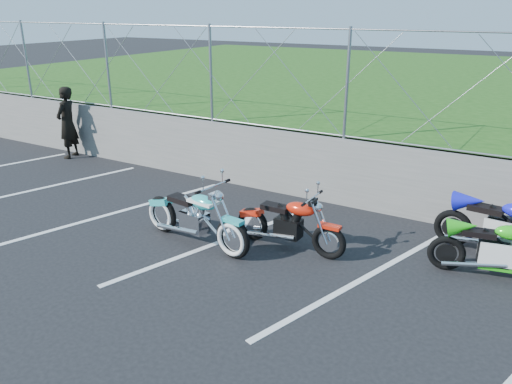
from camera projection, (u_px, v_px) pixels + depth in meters
The scene contains 10 objects.
ground at pixel (190, 265), 7.43m from camera, with size 90.00×90.00×0.00m, color black.
retaining_wall at pixel (295, 164), 10.04m from camera, with size 30.00×0.22×1.30m, color #60605C.
grass_field at pixel (416, 94), 18.13m from camera, with size 30.00×20.00×1.30m, color #1F4913.
chain_link_fence at pixel (297, 81), 9.47m from camera, with size 28.00×0.03×2.00m.
parking_lines at pixel (292, 257), 7.67m from camera, with size 18.29×4.31×0.01m.
cruiser_turquoise at pixel (197, 219), 7.93m from camera, with size 2.20×0.69×1.09m.
naked_orange at pixel (291, 226), 7.79m from camera, with size 1.90×0.64×0.95m.
sportbike_green at pixel (497, 252), 6.97m from camera, with size 1.78×0.63×0.93m.
sportbike_blue at pixel (505, 231), 7.50m from camera, with size 2.03×0.72×1.05m.
person_standing at pixel (67, 123), 12.49m from camera, with size 0.65×0.43×1.79m, color black.
Camera 1 is at (4.19, -5.19, 3.60)m, focal length 35.00 mm.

